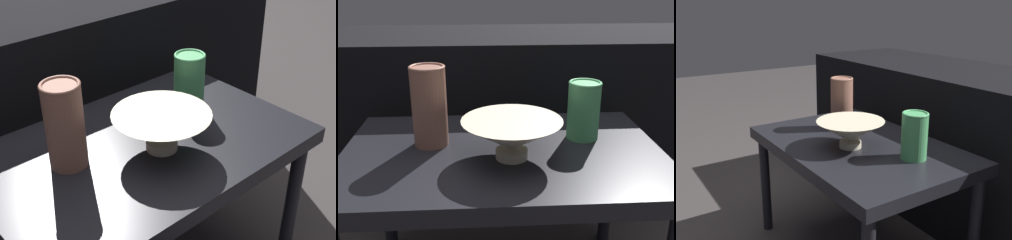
% 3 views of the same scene
% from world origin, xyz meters
% --- Properties ---
extents(table, '(0.74, 0.48, 0.43)m').
position_xyz_m(table, '(0.00, 0.00, 0.38)').
color(table, black).
rests_on(table, ground_plane).
extents(couch_backdrop, '(1.63, 0.50, 0.61)m').
position_xyz_m(couch_backdrop, '(0.00, 0.55, 0.31)').
color(couch_backdrop, black).
rests_on(couch_backdrop, ground_plane).
extents(bowl, '(0.22, 0.22, 0.09)m').
position_xyz_m(bowl, '(0.02, -0.05, 0.48)').
color(bowl, beige).
rests_on(bowl, table).
extents(vase_textured_left, '(0.08, 0.08, 0.19)m').
position_xyz_m(vase_textured_left, '(-0.17, 0.04, 0.52)').
color(vase_textured_left, brown).
rests_on(vase_textured_left, table).
extents(vase_colorful_right, '(0.08, 0.08, 0.14)m').
position_xyz_m(vase_colorful_right, '(0.20, 0.06, 0.50)').
color(vase_colorful_right, '#47995B').
rests_on(vase_colorful_right, table).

